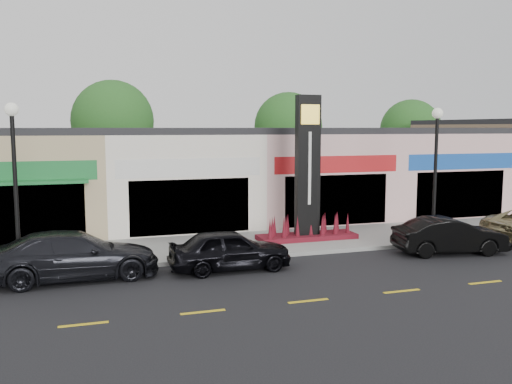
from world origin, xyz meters
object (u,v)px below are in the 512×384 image
at_px(lamp_west_near, 15,169).
at_px(car_black_sedan, 230,250).
at_px(pylon_sign, 307,189).
at_px(lamp_east_near, 436,160).
at_px(car_dark_sedan, 74,255).
at_px(car_black_conv, 450,236).

relative_size(lamp_west_near, car_black_sedan, 1.32).
bearing_deg(lamp_west_near, pylon_sign, 8.77).
bearing_deg(lamp_east_near, lamp_west_near, 180.00).
distance_m(car_dark_sedan, car_black_conv, 13.72).
xyz_separation_m(lamp_east_near, car_black_conv, (-0.56, -1.84, -2.78)).
distance_m(car_dark_sedan, car_black_sedan, 5.05).
height_order(lamp_west_near, car_dark_sedan, lamp_west_near).
relative_size(car_dark_sedan, car_black_sedan, 1.29).
distance_m(lamp_east_near, car_dark_sedan, 14.57).
distance_m(lamp_east_near, car_black_sedan, 9.78).
bearing_deg(car_dark_sedan, car_black_conv, -95.53).
height_order(pylon_sign, car_dark_sedan, pylon_sign).
bearing_deg(pylon_sign, car_dark_sedan, -162.76).
distance_m(car_black_sedan, car_black_conv, 8.68).
distance_m(lamp_east_near, pylon_sign, 5.42).
relative_size(lamp_west_near, car_dark_sedan, 1.03).
bearing_deg(lamp_east_near, car_black_sedan, -170.09).
distance_m(lamp_west_near, car_dark_sedan, 3.42).
distance_m(lamp_east_near, car_black_conv, 3.38).
bearing_deg(lamp_east_near, car_black_conv, -106.96).
xyz_separation_m(lamp_west_near, car_black_conv, (15.44, -1.84, -2.78)).
bearing_deg(lamp_west_near, lamp_east_near, 0.00).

